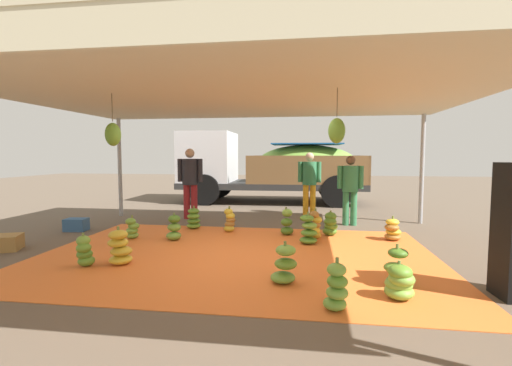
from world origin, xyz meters
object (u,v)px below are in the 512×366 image
object	(u,v)px
cargo_truck_main	(267,166)
worker_1	(309,179)
banana_bunch_1	(308,230)
banana_bunch_9	(285,265)
banana_bunch_12	(400,283)
worker_2	(190,178)
banana_bunch_11	(330,225)
worker_0	(350,185)
banana_bunch_13	(85,252)
banana_bunch_5	(393,230)
crate_0	(76,225)
banana_bunch_7	(174,228)
banana_bunch_6	(120,248)
banana_bunch_10	(315,226)
banana_bunch_0	(230,221)
banana_bunch_14	(194,219)
crate_1	(6,243)
banana_bunch_4	(397,269)
banana_bunch_8	(287,223)
banana_bunch_2	(132,229)
banana_bunch_3	(336,289)

from	to	relation	value
cargo_truck_main	worker_1	bearing A→B (deg)	-60.93
banana_bunch_1	banana_bunch_9	world-z (taller)	banana_bunch_1
banana_bunch_12	worker_2	world-z (taller)	worker_2
banana_bunch_11	worker_0	distance (m)	1.47
banana_bunch_11	banana_bunch_13	distance (m)	4.46
banana_bunch_5	crate_0	distance (m)	6.51
banana_bunch_7	cargo_truck_main	xyz separation A→B (m)	(1.15, 5.82, 1.02)
banana_bunch_6	banana_bunch_10	distance (m)	3.56
banana_bunch_0	cargo_truck_main	size ratio (longest dim) A/B	0.09
banana_bunch_7	banana_bunch_14	bearing A→B (deg)	87.51
crate_0	banana_bunch_0	bearing A→B (deg)	6.07
worker_1	crate_1	world-z (taller)	worker_1
banana_bunch_4	banana_bunch_9	xyz separation A→B (m)	(-1.38, -0.07, 0.00)
banana_bunch_4	worker_1	xyz separation A→B (m)	(-1.05, 5.20, 0.76)
banana_bunch_8	crate_1	bearing A→B (deg)	-158.88
banana_bunch_8	banana_bunch_10	distance (m)	0.62
banana_bunch_7	crate_1	xyz separation A→B (m)	(-2.59, -1.10, -0.10)
worker_0	banana_bunch_2	bearing A→B (deg)	-154.98
banana_bunch_0	banana_bunch_5	distance (m)	3.24
banana_bunch_7	worker_0	xyz separation A→B (m)	(3.49, 1.98, 0.71)
banana_bunch_9	banana_bunch_0	bearing A→B (deg)	115.00
banana_bunch_10	worker_1	bearing A→B (deg)	92.17
banana_bunch_4	banana_bunch_6	size ratio (longest dim) A/B	0.93
banana_bunch_0	worker_1	distance (m)	3.02
banana_bunch_13	crate_1	world-z (taller)	banana_bunch_13
cargo_truck_main	worker_0	bearing A→B (deg)	-58.68
banana_bunch_2	crate_1	size ratio (longest dim) A/B	1.02
worker_1	crate_1	size ratio (longest dim) A/B	3.78
banana_bunch_11	banana_bunch_6	bearing A→B (deg)	-143.49
banana_bunch_9	banana_bunch_12	distance (m)	1.36
banana_bunch_3	banana_bunch_5	size ratio (longest dim) A/B	1.21
worker_0	worker_1	size ratio (longest dim) A/B	0.95
banana_bunch_5	banana_bunch_8	bearing A→B (deg)	175.19
worker_1	worker_2	world-z (taller)	worker_2
banana_bunch_0	banana_bunch_10	distance (m)	1.82
banana_bunch_0	banana_bunch_8	size ratio (longest dim) A/B	0.95
banana_bunch_11	banana_bunch_12	distance (m)	3.19
banana_bunch_6	worker_1	bearing A→B (deg)	60.00
banana_bunch_6	banana_bunch_11	distance (m)	3.99
banana_bunch_11	crate_1	world-z (taller)	banana_bunch_11
banana_bunch_10	banana_bunch_11	world-z (taller)	banana_bunch_10
banana_bunch_1	banana_bunch_14	bearing A→B (deg)	158.67
banana_bunch_2	worker_1	distance (m)	4.80
banana_bunch_8	banana_bunch_9	bearing A→B (deg)	-87.38
banana_bunch_5	banana_bunch_14	xyz separation A→B (m)	(-4.07, 0.50, 0.02)
banana_bunch_9	crate_0	xyz separation A→B (m)	(-4.62, 2.52, -0.10)
banana_bunch_5	worker_1	bearing A→B (deg)	119.76
crate_0	crate_1	xyz separation A→B (m)	(-0.20, -1.61, -0.00)
worker_1	crate_0	bearing A→B (deg)	-150.97
banana_bunch_10	banana_bunch_9	bearing A→B (deg)	-100.06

